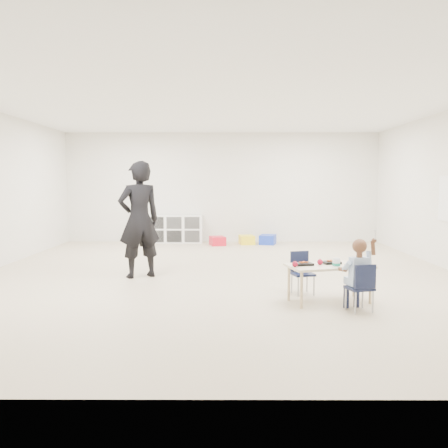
{
  "coord_description": "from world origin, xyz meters",
  "views": [
    {
      "loc": [
        0.1,
        -7.72,
        1.53
      ],
      "look_at": [
        0.07,
        0.02,
        0.85
      ],
      "focal_mm": 38.0,
      "sensor_mm": 36.0,
      "label": 1
    }
  ],
  "objects_px": {
    "child": "(360,273)",
    "adult": "(139,220)",
    "chair_near": "(359,287)",
    "cubby_shelf": "(175,229)",
    "table": "(329,283)"
  },
  "relations": [
    {
      "from": "child",
      "to": "adult",
      "type": "bearing_deg",
      "value": 131.29
    },
    {
      "from": "adult",
      "to": "cubby_shelf",
      "type": "bearing_deg",
      "value": -120.1
    },
    {
      "from": "child",
      "to": "adult",
      "type": "relative_size",
      "value": 0.49
    },
    {
      "from": "child",
      "to": "cubby_shelf",
      "type": "height_order",
      "value": "child"
    },
    {
      "from": "chair_near",
      "to": "adult",
      "type": "bearing_deg",
      "value": 131.29
    },
    {
      "from": "chair_near",
      "to": "child",
      "type": "bearing_deg",
      "value": 0.0
    },
    {
      "from": "table",
      "to": "adult",
      "type": "distance_m",
      "value": 3.23
    },
    {
      "from": "cubby_shelf",
      "to": "adult",
      "type": "bearing_deg",
      "value": -91.25
    },
    {
      "from": "adult",
      "to": "table",
      "type": "bearing_deg",
      "value": 120.61
    },
    {
      "from": "table",
      "to": "cubby_shelf",
      "type": "bearing_deg",
      "value": 99.04
    },
    {
      "from": "table",
      "to": "child",
      "type": "relative_size",
      "value": 1.26
    },
    {
      "from": "cubby_shelf",
      "to": "table",
      "type": "bearing_deg",
      "value": -66.55
    },
    {
      "from": "chair_near",
      "to": "child",
      "type": "height_order",
      "value": "child"
    },
    {
      "from": "child",
      "to": "chair_near",
      "type": "bearing_deg",
      "value": 0.0
    },
    {
      "from": "child",
      "to": "adult",
      "type": "distance_m",
      "value": 3.64
    }
  ]
}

